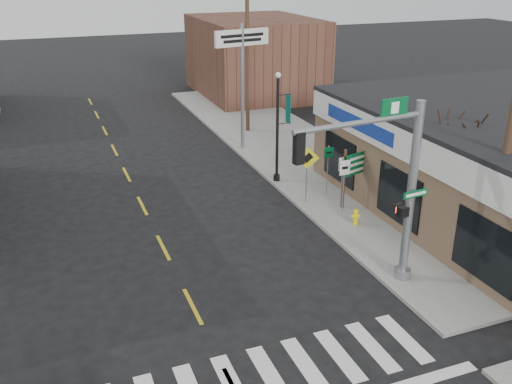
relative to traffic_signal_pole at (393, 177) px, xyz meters
name	(u,v)px	position (x,y,z in m)	size (l,w,h in m)	color
sidewalk_right	(322,170)	(3.01, 10.00, -3.62)	(6.00, 38.00, 0.13)	gray
center_line	(163,247)	(-5.99, 5.00, -3.68)	(0.12, 56.00, 0.01)	gold
crosswalk	(231,384)	(-5.99, -2.60, -3.68)	(11.00, 2.20, 0.01)	silver
bldg_distant_right	(255,57)	(6.01, 27.00, -0.88)	(8.00, 10.00, 5.60)	brown
traffic_signal_pole	(393,177)	(0.00, 0.00, 0.00)	(4.70, 0.38, 5.96)	gray
guide_sign	(358,168)	(2.21, 5.53, -1.91)	(1.44, 0.13, 2.51)	#483221
fire_hydrant	(356,216)	(1.31, 3.97, -3.21)	(0.20, 0.20, 0.63)	#F1E800
ped_crossing_sign	(307,164)	(0.47, 6.59, -1.85)	(0.95, 0.07, 2.45)	gray
lamp_post	(279,119)	(0.37, 9.37, -0.66)	(0.65, 0.51, 4.98)	black
dance_center_sign	(242,56)	(0.51, 14.49, 1.37)	(3.06, 0.19, 6.50)	gray
bare_tree	(462,121)	(4.46, 2.47, 0.62)	(2.65, 2.65, 5.31)	black
shrub_front	(476,238)	(4.13, 0.61, -3.06)	(1.30, 1.30, 0.98)	#173D19
shrub_back	(407,209)	(3.39, 3.60, -3.08)	(1.24, 1.24, 0.93)	black
utility_pole_far	(247,55)	(1.94, 17.57, 0.88)	(1.50, 0.23, 8.63)	#41271D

